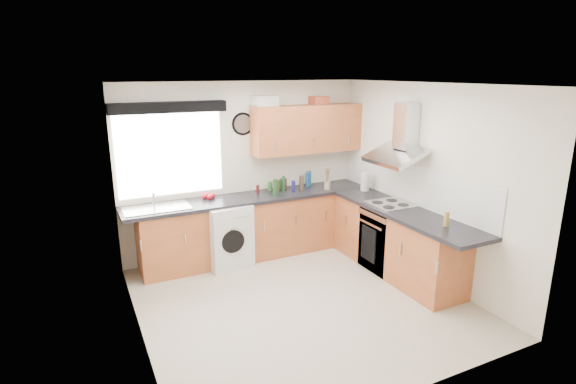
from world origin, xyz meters
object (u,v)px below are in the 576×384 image
extractor_hood (400,140)px  upper_cabinets (307,129)px  oven (388,239)px  washing_machine (226,234)px

extractor_hood → upper_cabinets: 1.48m
upper_cabinets → extractor_hood: bearing=-63.9°
oven → extractor_hood: extractor_hood is taller
upper_cabinets → washing_machine: size_ratio=1.94×
oven → extractor_hood: bearing=-0.0°
extractor_hood → upper_cabinets: size_ratio=0.46×
oven → extractor_hood: size_ratio=1.09×
upper_cabinets → washing_machine: (-1.40, -0.23, -1.36)m
extractor_hood → washing_machine: bearing=151.7°
oven → washing_machine: 2.24m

